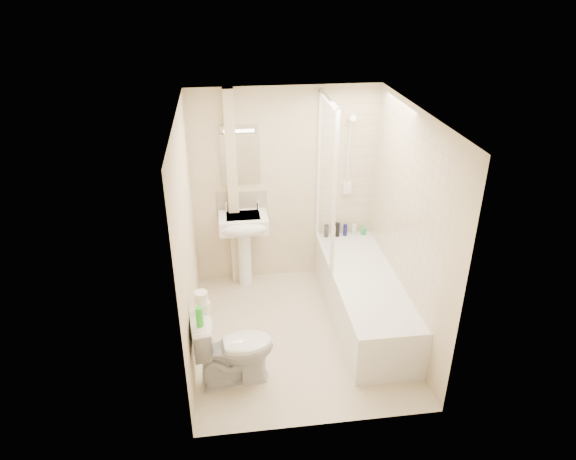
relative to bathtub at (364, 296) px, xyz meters
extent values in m
plane|color=beige|center=(-0.75, -0.20, -0.29)|extent=(2.50, 2.50, 0.00)
cube|color=beige|center=(-0.75, 1.05, 0.91)|extent=(2.20, 0.02, 2.40)
cube|color=beige|center=(-1.85, -0.20, 0.91)|extent=(0.02, 2.50, 2.40)
cube|color=beige|center=(0.35, -0.20, 0.91)|extent=(0.02, 2.50, 2.40)
cube|color=white|center=(-0.75, -0.20, 2.11)|extent=(2.20, 2.50, 0.02)
cube|color=beige|center=(0.00, 1.04, 1.14)|extent=(0.70, 0.01, 1.75)
cube|color=beige|center=(0.34, 0.00, 1.14)|extent=(0.01, 2.10, 1.75)
cube|color=beige|center=(-1.37, 0.99, 0.91)|extent=(0.12, 0.12, 2.40)
cube|color=beige|center=(-1.27, 1.04, 0.74)|extent=(0.60, 0.02, 0.30)
cube|color=white|center=(-1.27, 1.04, 1.29)|extent=(0.46, 0.01, 0.60)
cube|color=silver|center=(-1.27, 1.02, 1.66)|extent=(0.42, 0.07, 0.07)
cube|color=white|center=(0.00, 0.00, -0.01)|extent=(0.70, 2.10, 0.55)
cube|color=white|center=(0.00, 0.00, 0.21)|extent=(0.56, 1.96, 0.05)
cube|color=white|center=(-0.35, 0.60, 1.16)|extent=(0.01, 0.90, 1.80)
cube|color=white|center=(-0.35, 1.03, 1.16)|extent=(0.04, 0.04, 1.80)
cube|color=white|center=(-0.35, 0.15, 1.16)|extent=(0.04, 0.04, 1.80)
cube|color=white|center=(-0.35, 0.60, 2.04)|extent=(0.04, 0.90, 0.04)
cube|color=white|center=(-0.35, 0.60, 0.28)|extent=(0.04, 0.90, 0.03)
cylinder|color=white|center=(0.00, 1.02, 1.26)|extent=(0.02, 0.02, 0.90)
cylinder|color=white|center=(0.00, 1.02, 0.81)|extent=(0.05, 0.05, 0.02)
cylinder|color=white|center=(0.00, 1.02, 1.71)|extent=(0.05, 0.05, 0.02)
cylinder|color=white|center=(0.00, 0.95, 1.74)|extent=(0.08, 0.11, 0.11)
cube|color=white|center=(0.00, 1.01, 0.88)|extent=(0.10, 0.05, 0.14)
cylinder|color=white|center=(-0.02, 0.99, 1.31)|extent=(0.01, 0.13, 0.84)
cylinder|color=white|center=(-1.27, 0.88, 0.09)|extent=(0.16, 0.16, 0.76)
cube|color=white|center=(-1.27, 0.85, 0.58)|extent=(0.57, 0.44, 0.17)
ellipsoid|color=white|center=(-1.27, 0.68, 0.58)|extent=(0.57, 0.24, 0.17)
cube|color=silver|center=(-1.27, 0.85, 0.65)|extent=(0.39, 0.28, 0.04)
cylinder|color=white|center=(-1.46, 0.96, 0.72)|extent=(0.03, 0.03, 0.10)
cylinder|color=white|center=(-1.08, 0.96, 0.72)|extent=(0.03, 0.03, 0.10)
sphere|color=white|center=(-1.46, 0.96, 0.78)|extent=(0.04, 0.04, 0.04)
sphere|color=white|center=(-1.08, 0.96, 0.78)|extent=(0.04, 0.04, 0.04)
cylinder|color=black|center=(-0.24, 0.96, 0.34)|extent=(0.06, 0.06, 0.16)
cylinder|color=white|center=(-0.14, 0.96, 0.33)|extent=(0.05, 0.05, 0.14)
cylinder|color=black|center=(-0.11, 0.96, 0.35)|extent=(0.07, 0.07, 0.18)
cylinder|color=navy|center=(-0.01, 0.96, 0.33)|extent=(0.05, 0.05, 0.15)
cylinder|color=silver|center=(0.11, 0.96, 0.33)|extent=(0.06, 0.06, 0.15)
cylinder|color=green|center=(0.23, 0.96, 0.30)|extent=(0.07, 0.07, 0.09)
imported|color=white|center=(-1.47, -0.79, 0.09)|extent=(0.60, 0.84, 0.76)
cylinder|color=white|center=(-1.71, -0.70, 0.52)|extent=(0.12, 0.12, 0.10)
cylinder|color=white|center=(-1.73, -0.70, 0.62)|extent=(0.12, 0.12, 0.10)
cylinder|color=green|center=(-1.75, -0.92, 0.57)|extent=(0.06, 0.06, 0.19)
camera|label=1|loc=(-1.46, -4.58, 3.25)|focal=32.00mm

